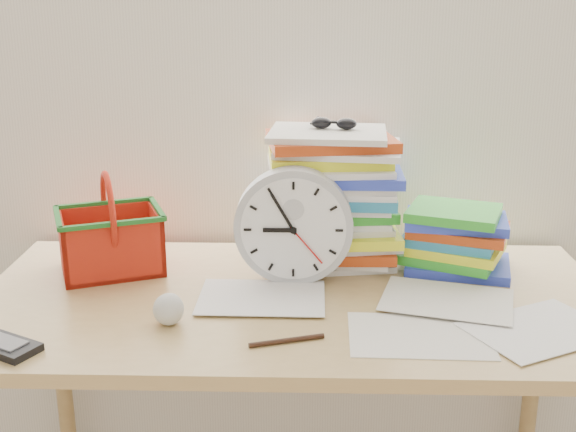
{
  "coord_description": "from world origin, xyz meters",
  "views": [
    {
      "loc": [
        0.03,
        0.13,
        1.4
      ],
      "look_at": [
        -0.01,
        1.6,
        0.94
      ],
      "focal_mm": 45.0,
      "sensor_mm": 36.0,
      "label": 1
    }
  ],
  "objects_px": {
    "paper_stack": "(331,196)",
    "clock": "(294,226)",
    "book_stack": "(454,239)",
    "calculator": "(2,345)",
    "basket": "(109,223)",
    "desk": "(294,327)"
  },
  "relations": [
    {
      "from": "clock",
      "to": "calculator",
      "type": "relative_size",
      "value": 1.8
    },
    {
      "from": "basket",
      "to": "calculator",
      "type": "height_order",
      "value": "basket"
    },
    {
      "from": "clock",
      "to": "basket",
      "type": "distance_m",
      "value": 0.44
    },
    {
      "from": "clock",
      "to": "calculator",
      "type": "bearing_deg",
      "value": -147.27
    },
    {
      "from": "desk",
      "to": "book_stack",
      "type": "bearing_deg",
      "value": 24.46
    },
    {
      "from": "basket",
      "to": "paper_stack",
      "type": "bearing_deg",
      "value": -11.89
    },
    {
      "from": "clock",
      "to": "basket",
      "type": "bearing_deg",
      "value": 173.1
    },
    {
      "from": "basket",
      "to": "calculator",
      "type": "xyz_separation_m",
      "value": [
        -0.11,
        -0.4,
        -0.11
      ]
    },
    {
      "from": "desk",
      "to": "paper_stack",
      "type": "distance_m",
      "value": 0.35
    },
    {
      "from": "paper_stack",
      "to": "book_stack",
      "type": "bearing_deg",
      "value": -11.57
    },
    {
      "from": "desk",
      "to": "paper_stack",
      "type": "xyz_separation_m",
      "value": [
        0.09,
        0.23,
        0.24
      ]
    },
    {
      "from": "paper_stack",
      "to": "basket",
      "type": "bearing_deg",
      "value": -170.3
    },
    {
      "from": "book_stack",
      "to": "calculator",
      "type": "xyz_separation_m",
      "value": [
        -0.93,
        -0.43,
        -0.07
      ]
    },
    {
      "from": "calculator",
      "to": "basket",
      "type": "bearing_deg",
      "value": 103.18
    },
    {
      "from": "clock",
      "to": "book_stack",
      "type": "distance_m",
      "value": 0.4
    },
    {
      "from": "paper_stack",
      "to": "clock",
      "type": "xyz_separation_m",
      "value": [
        -0.09,
        -0.14,
        -0.03
      ]
    },
    {
      "from": "clock",
      "to": "calculator",
      "type": "xyz_separation_m",
      "value": [
        -0.54,
        -0.35,
        -0.13
      ]
    },
    {
      "from": "paper_stack",
      "to": "calculator",
      "type": "height_order",
      "value": "paper_stack"
    },
    {
      "from": "paper_stack",
      "to": "basket",
      "type": "height_order",
      "value": "paper_stack"
    },
    {
      "from": "paper_stack",
      "to": "basket",
      "type": "xyz_separation_m",
      "value": [
        -0.53,
        -0.09,
        -0.04
      ]
    },
    {
      "from": "paper_stack",
      "to": "calculator",
      "type": "xyz_separation_m",
      "value": [
        -0.63,
        -0.49,
        -0.16
      ]
    },
    {
      "from": "book_stack",
      "to": "basket",
      "type": "distance_m",
      "value": 0.82
    }
  ]
}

